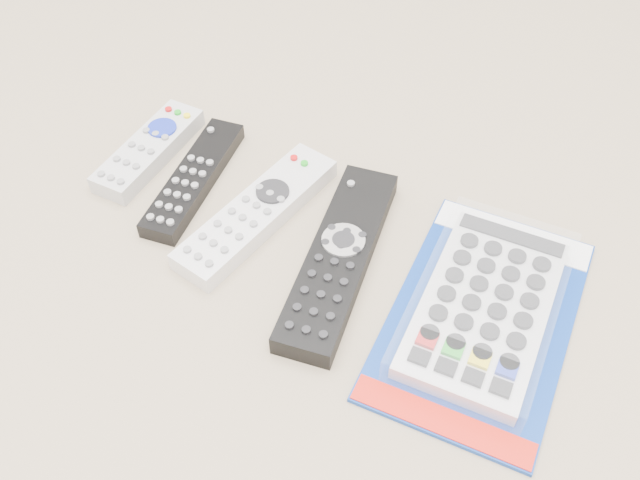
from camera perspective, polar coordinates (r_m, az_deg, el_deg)
The scene contains 5 objects.
remote_small_grey at distance 0.91m, azimuth -13.54°, elevation 7.04°, with size 0.05×0.17×0.03m.
remote_slim_black at distance 0.87m, azimuth -10.07°, elevation 4.86°, with size 0.07×0.20×0.02m.
remote_silver_dvd at distance 0.81m, azimuth -5.08°, elevation 2.18°, with size 0.09×0.23×0.03m.
remote_large_black at distance 0.77m, azimuth 1.53°, elevation -1.43°, with size 0.10×0.27×0.03m.
jumbo_remote_packaged at distance 0.74m, azimuth 13.06°, elevation -5.19°, with size 0.19×0.30×0.04m.
Camera 1 is at (0.27, -0.46, 0.60)m, focal length 40.00 mm.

